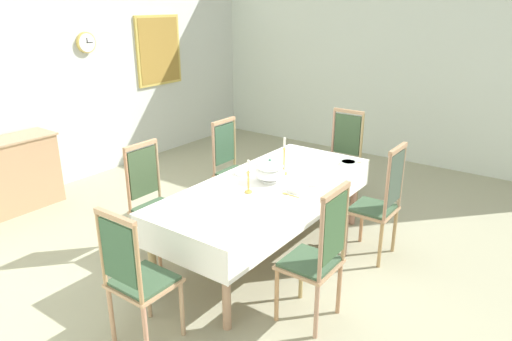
# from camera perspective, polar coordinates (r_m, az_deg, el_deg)

# --- Properties ---
(ground) EXTENTS (7.52, 6.39, 0.04)m
(ground) POSITION_cam_1_polar(r_m,az_deg,el_deg) (5.01, -0.90, -9.48)
(ground) COLOR #9F9D80
(back_wall) EXTENTS (7.52, 0.08, 3.53)m
(back_wall) POSITION_cam_1_polar(r_m,az_deg,el_deg) (6.85, -23.78, 12.64)
(back_wall) COLOR silver
(back_wall) RESTS_ON ground
(right_wall) EXTENTS (0.08, 6.39, 3.53)m
(right_wall) POSITION_cam_1_polar(r_m,az_deg,el_deg) (7.78, 16.58, 14.15)
(right_wall) COLOR silver
(right_wall) RESTS_ON ground
(dining_table) EXTENTS (2.50, 1.03, 0.77)m
(dining_table) POSITION_cam_1_polar(r_m,az_deg,el_deg) (4.58, 1.35, -2.41)
(dining_table) COLOR #A57D60
(dining_table) RESTS_ON ground
(tablecloth) EXTENTS (2.52, 1.05, 0.30)m
(tablecloth) POSITION_cam_1_polar(r_m,az_deg,el_deg) (4.57, 1.35, -2.31)
(tablecloth) COLOR white
(tablecloth) RESTS_ON dining_table
(chair_south_a) EXTENTS (0.44, 0.42, 1.18)m
(chair_south_a) POSITION_cam_1_polar(r_m,az_deg,el_deg) (3.69, 7.55, -10.13)
(chair_south_a) COLOR tan
(chair_south_a) RESTS_ON ground
(chair_north_a) EXTENTS (0.44, 0.42, 1.16)m
(chair_north_a) POSITION_cam_1_polar(r_m,az_deg,el_deg) (4.75, -12.43, -3.47)
(chair_north_a) COLOR tan
(chair_north_a) RESTS_ON ground
(chair_south_b) EXTENTS (0.44, 0.42, 1.18)m
(chair_south_b) POSITION_cam_1_polar(r_m,az_deg,el_deg) (4.73, 14.93, -3.64)
(chair_south_b) COLOR #A67D65
(chair_south_b) RESTS_ON ground
(chair_north_b) EXTENTS (0.44, 0.42, 1.14)m
(chair_north_b) POSITION_cam_1_polar(r_m,az_deg,el_deg) (5.59, -2.87, 0.57)
(chair_north_b) COLOR tan
(chair_north_b) RESTS_ON ground
(chair_head_west) EXTENTS (0.42, 0.44, 1.12)m
(chair_head_west) POSITION_cam_1_polar(r_m,az_deg,el_deg) (3.55, -14.41, -12.39)
(chair_head_west) COLOR tan
(chair_head_west) RESTS_ON ground
(chair_head_east) EXTENTS (0.42, 0.44, 1.18)m
(chair_head_east) POSITION_cam_1_polar(r_m,az_deg,el_deg) (5.97, 10.42, 1.66)
(chair_head_east) COLOR tan
(chair_head_east) RESTS_ON ground
(soup_tureen) EXTENTS (0.30, 0.30, 0.24)m
(soup_tureen) POSITION_cam_1_polar(r_m,az_deg,el_deg) (4.54, 1.69, -0.01)
(soup_tureen) COLOR white
(soup_tureen) RESTS_ON tablecloth
(candlestick_west) EXTENTS (0.07, 0.07, 0.32)m
(candlestick_west) POSITION_cam_1_polar(r_m,az_deg,el_deg) (4.28, -0.93, -1.17)
(candlestick_west) COLOR gold
(candlestick_west) RESTS_ON tablecloth
(candlestick_east) EXTENTS (0.07, 0.07, 0.39)m
(candlestick_east) POSITION_cam_1_polar(r_m,az_deg,el_deg) (4.73, 3.45, 1.37)
(candlestick_east) COLOR gold
(candlestick_east) RESTS_ON tablecloth
(bowl_near_left) EXTENTS (0.18, 0.18, 0.05)m
(bowl_near_left) POSITION_cam_1_polar(r_m,az_deg,el_deg) (4.36, 4.93, -2.22)
(bowl_near_left) COLOR white
(bowl_near_left) RESTS_ON tablecloth
(bowl_near_right) EXTENTS (0.18, 0.18, 0.03)m
(bowl_near_right) POSITION_cam_1_polar(r_m,az_deg,el_deg) (5.16, 11.22, 0.96)
(bowl_near_right) COLOR white
(bowl_near_right) RESTS_ON tablecloth
(bowl_far_left) EXTENTS (0.17, 0.17, 0.04)m
(bowl_far_left) POSITION_cam_1_polar(r_m,az_deg,el_deg) (4.77, -1.57, -0.18)
(bowl_far_left) COLOR white
(bowl_far_left) RESTS_ON tablecloth
(bowl_far_right) EXTENTS (0.20, 0.20, 0.04)m
(bowl_far_right) POSITION_cam_1_polar(r_m,az_deg,el_deg) (4.56, 7.49, -1.36)
(bowl_far_right) COLOR white
(bowl_far_right) RESTS_ON tablecloth
(spoon_primary) EXTENTS (0.03, 0.18, 0.01)m
(spoon_primary) POSITION_cam_1_polar(r_m,az_deg,el_deg) (4.28, 3.78, -2.89)
(spoon_primary) COLOR gold
(spoon_primary) RESTS_ON tablecloth
(spoon_secondary) EXTENTS (0.03, 0.18, 0.01)m
(spoon_secondary) POSITION_cam_1_polar(r_m,az_deg,el_deg) (5.28, 11.51, 1.22)
(spoon_secondary) COLOR gold
(spoon_secondary) RESTS_ON tablecloth
(mounted_clock) EXTENTS (0.28, 0.06, 0.28)m
(mounted_clock) POSITION_cam_1_polar(r_m,az_deg,el_deg) (7.05, -20.05, 14.47)
(mounted_clock) COLOR #D1B251
(framed_painting) EXTENTS (0.90, 0.05, 1.09)m
(framed_painting) POSITION_cam_1_polar(r_m,az_deg,el_deg) (7.91, -11.78, 14.16)
(framed_painting) COLOR #D1B251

